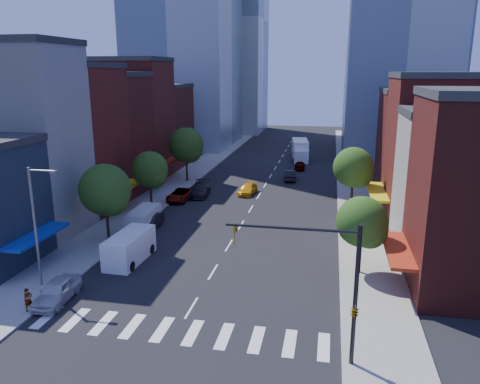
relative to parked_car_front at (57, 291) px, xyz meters
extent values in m
plane|color=black|center=(9.50, 0.89, -0.79)|extent=(220.00, 220.00, 0.00)
cube|color=gray|center=(-3.00, 40.89, -0.72)|extent=(5.00, 120.00, 0.15)
cube|color=gray|center=(22.00, 40.89, -0.72)|extent=(5.00, 120.00, 0.15)
cube|color=silver|center=(9.50, -2.11, -0.79)|extent=(19.00, 3.00, 0.01)
cube|color=beige|center=(-11.50, 12.89, 8.21)|extent=(12.00, 8.00, 18.00)
cube|color=maroon|center=(-11.50, 21.39, 7.21)|extent=(12.00, 9.00, 16.00)
cube|color=#501914|center=(-11.50, 29.89, 6.71)|extent=(12.00, 8.00, 15.00)
cube|color=maroon|center=(-11.50, 38.39, 7.71)|extent=(12.00, 9.00, 17.00)
cube|color=#501914|center=(-11.50, 47.89, 5.71)|extent=(12.00, 10.00, 13.00)
cube|color=beige|center=(30.50, 15.89, 5.21)|extent=(12.00, 8.00, 12.00)
cube|color=maroon|center=(30.50, 24.89, 6.71)|extent=(12.00, 10.00, 15.00)
cube|color=#501914|center=(30.50, 34.89, 5.71)|extent=(12.00, 10.00, 13.00)
cube|color=#9EA5AD|center=(-8.50, 95.89, 27.21)|extent=(18.00, 18.00, 56.00)
cylinder|color=black|center=(20.00, -3.61, 3.36)|extent=(0.24, 0.24, 8.00)
cylinder|color=black|center=(16.50, -3.61, 6.96)|extent=(7.00, 0.16, 0.16)
imported|color=gold|center=(13.50, -3.61, 6.36)|extent=(0.22, 0.18, 1.10)
imported|color=gold|center=(20.00, -3.61, 2.56)|extent=(0.48, 2.24, 0.90)
cylinder|color=slate|center=(-2.50, 1.89, 3.86)|extent=(0.20, 0.20, 9.00)
cylinder|color=slate|center=(-1.50, 1.89, 8.16)|extent=(2.00, 0.14, 0.14)
cube|color=slate|center=(-0.60, 1.89, 8.11)|extent=(0.50, 0.25, 0.18)
cylinder|color=black|center=(-2.00, 11.89, 1.32)|extent=(0.28, 0.28, 3.92)
sphere|color=#214714|center=(-2.00, 11.89, 4.26)|extent=(4.80, 4.80, 4.80)
sphere|color=#214714|center=(-1.40, 11.59, 3.56)|extent=(3.36, 3.36, 3.36)
cylinder|color=black|center=(-2.00, 22.89, 1.18)|extent=(0.28, 0.28, 3.64)
sphere|color=#214714|center=(-2.00, 22.89, 3.91)|extent=(4.20, 4.20, 4.20)
sphere|color=#214714|center=(-1.40, 22.59, 3.26)|extent=(2.94, 2.94, 2.94)
cylinder|color=black|center=(-2.00, 36.89, 1.46)|extent=(0.28, 0.28, 4.20)
sphere|color=#214714|center=(-2.00, 36.89, 4.61)|extent=(5.00, 5.00, 5.00)
sphere|color=#214714|center=(-1.40, 36.59, 3.86)|extent=(3.50, 3.50, 3.50)
cylinder|color=black|center=(21.00, 8.89, 1.04)|extent=(0.28, 0.28, 3.36)
sphere|color=#214714|center=(21.00, 8.89, 3.56)|extent=(4.00, 4.00, 4.00)
sphere|color=#214714|center=(21.60, 8.59, 2.96)|extent=(2.80, 2.80, 2.80)
cylinder|color=black|center=(21.00, 26.89, 1.32)|extent=(0.28, 0.28, 3.92)
sphere|color=#214714|center=(21.00, 26.89, 4.26)|extent=(4.60, 4.60, 4.60)
sphere|color=#214714|center=(21.60, 26.59, 3.56)|extent=(3.22, 3.22, 3.22)
imported|color=#B7B6BC|center=(0.00, 0.00, 0.00)|extent=(2.16, 4.76, 1.58)
imported|color=black|center=(0.53, 15.98, -0.03)|extent=(1.69, 4.65, 1.52)
imported|color=#999999|center=(0.18, 26.89, -0.08)|extent=(2.47, 5.17, 1.42)
imported|color=black|center=(2.00, 29.60, 0.02)|extent=(2.91, 5.82, 1.62)
cube|color=white|center=(2.00, 7.79, 0.41)|extent=(2.54, 5.84, 2.41)
cube|color=black|center=(1.91, 5.61, 0.76)|extent=(2.17, 1.24, 1.03)
cylinder|color=black|center=(0.88, 5.88, -0.39)|extent=(0.32, 0.89, 0.87)
cylinder|color=black|center=(2.95, 5.80, -0.39)|extent=(0.32, 0.89, 0.87)
cylinder|color=black|center=(1.05, 9.79, -0.39)|extent=(0.32, 0.89, 0.87)
cylinder|color=black|center=(3.12, 9.70, -0.39)|extent=(0.32, 0.89, 0.87)
cube|color=silver|center=(0.00, 15.73, 0.27)|extent=(2.16, 5.12, 2.13)
cube|color=black|center=(0.05, 13.81, 0.58)|extent=(1.90, 1.06, 0.91)
cylinder|color=black|center=(-0.87, 13.99, -0.44)|extent=(0.27, 0.78, 0.77)
cylinder|color=black|center=(0.96, 14.03, -0.44)|extent=(0.27, 0.78, 0.77)
cylinder|color=black|center=(-0.96, 17.44, -0.44)|extent=(0.27, 0.78, 0.77)
cylinder|color=black|center=(0.87, 17.48, -0.44)|extent=(0.27, 0.78, 0.77)
imported|color=orange|center=(7.94, 31.62, -0.14)|extent=(2.27, 4.69, 1.31)
imported|color=black|center=(12.67, 40.57, -0.04)|extent=(2.09, 4.74, 1.51)
imported|color=#999999|center=(13.55, 48.76, -0.10)|extent=(1.76, 4.10, 1.38)
cube|color=white|center=(12.93, 57.61, 0.99)|extent=(3.55, 7.52, 3.57)
cube|color=white|center=(13.45, 53.41, 0.43)|extent=(2.68, 2.30, 2.23)
cylinder|color=black|center=(12.12, 54.14, -0.29)|extent=(0.46, 1.04, 1.00)
cylinder|color=black|center=(14.56, 54.44, -0.29)|extent=(0.46, 1.04, 1.00)
cylinder|color=black|center=(11.50, 59.12, -0.29)|extent=(0.46, 1.04, 1.00)
cylinder|color=black|center=(13.93, 59.42, -0.29)|extent=(0.46, 1.04, 1.00)
imported|color=#999999|center=(-1.00, -1.79, 0.15)|extent=(0.58, 0.68, 1.59)
imported|color=#999999|center=(-1.00, 15.15, 0.14)|extent=(0.84, 0.93, 1.56)
camera|label=1|loc=(18.30, -26.88, 14.98)|focal=35.00mm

